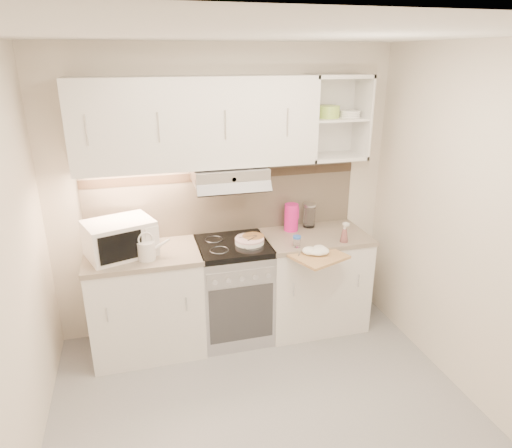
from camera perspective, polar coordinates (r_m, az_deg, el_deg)
name	(u,v)px	position (r m, az deg, el deg)	size (l,w,h in m)	color
ground	(269,420)	(3.47, 1.65, -23.34)	(3.00, 3.00, 0.00)	gray
room_shell	(256,182)	(2.96, -0.04, 5.28)	(3.04, 2.84, 2.52)	silver
base_cabinet_left	(147,303)	(4.01, -13.47, -9.63)	(0.90, 0.60, 0.86)	white
worktop_left	(142,255)	(3.81, -14.02, -3.75)	(0.92, 0.62, 0.04)	gray
base_cabinet_right	(313,282)	(4.28, 7.11, -7.16)	(0.90, 0.60, 0.86)	white
worktop_right	(315,237)	(4.09, 7.39, -1.56)	(0.92, 0.62, 0.04)	gray
electric_range	(234,290)	(4.07, -2.81, -8.23)	(0.60, 0.60, 0.90)	#B7B7BC
microwave	(120,238)	(3.75, -16.67, -1.71)	(0.60, 0.52, 0.29)	white
watering_can	(147,249)	(3.64, -13.42, -3.10)	(0.27, 0.14, 0.23)	silver
plate_stack	(250,241)	(3.86, -0.81, -2.09)	(0.25, 0.25, 0.05)	white
bread_loaf	(253,238)	(3.91, -0.35, -1.80)	(0.19, 0.19, 0.05)	#B5833E
pink_pitcher	(291,217)	(4.12, 4.44, 0.84)	(0.13, 0.12, 0.25)	#DD1883
glass_jar	(309,215)	(4.23, 6.67, 1.09)	(0.12, 0.12, 0.22)	silver
spice_jar	(297,241)	(3.79, 5.12, -2.17)	(0.07, 0.07, 0.10)	silver
spray_bottle	(344,234)	(3.94, 10.99, -1.19)	(0.07, 0.07, 0.19)	#D98387
cutting_board	(318,256)	(3.73, 7.72, -3.98)	(0.40, 0.36, 0.02)	#A17C52
dish_towel	(318,250)	(3.73, 7.72, -3.27)	(0.22, 0.19, 0.06)	white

